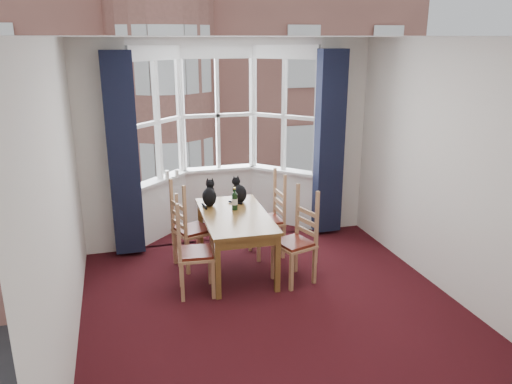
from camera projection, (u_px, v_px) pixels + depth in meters
name	position (u px, v px, depth m)	size (l,w,h in m)	color
floor	(279.00, 317.00, 5.21)	(4.50, 4.50, 0.00)	black
ceiling	(283.00, 37.00, 4.38)	(4.50, 4.50, 0.00)	white
wall_left	(60.00, 207.00, 4.27)	(4.50, 4.50, 0.00)	silver
wall_right	(459.00, 174.00, 5.32)	(4.50, 4.50, 0.00)	silver
wall_near	(412.00, 304.00, 2.73)	(4.00, 4.00, 0.00)	silver
wall_back_pier_left	(104.00, 150.00, 6.43)	(0.70, 0.12, 2.80)	silver
wall_back_pier_right	(339.00, 137.00, 7.29)	(0.70, 0.12, 2.80)	silver
bay_window	(221.00, 137.00, 7.32)	(2.76, 0.94, 2.80)	white
curtain_left	(123.00, 156.00, 6.34)	(0.38, 0.22, 2.60)	#161A32
curtain_right	(329.00, 144.00, 7.08)	(0.38, 0.22, 2.60)	#161A32
dining_table	(235.00, 221.00, 6.10)	(0.83, 1.49, 0.73)	brown
chair_left_near	(188.00, 255.00, 5.56)	(0.44, 0.45, 0.92)	tan
chair_left_far	(186.00, 232.00, 6.20)	(0.51, 0.53, 0.92)	tan
chair_right_near	(300.00, 243.00, 5.89)	(0.51, 0.52, 0.92)	tan
chair_right_far	(273.00, 220.00, 6.61)	(0.42, 0.44, 0.92)	tan
cat_left	(209.00, 195.00, 6.36)	(0.25, 0.29, 0.35)	black
cat_right	(239.00, 192.00, 6.50)	(0.25, 0.29, 0.35)	black
wine_bottle	(235.00, 200.00, 6.20)	(0.07, 0.07, 0.29)	black
candle_tall	(167.00, 174.00, 7.11)	(0.06, 0.06, 0.11)	white
candle_short	(177.00, 173.00, 7.17)	(0.06, 0.06, 0.11)	white
street	(140.00, 163.00, 36.62)	(80.00, 80.00, 0.00)	#333335
tenement_building	(155.00, 73.00, 17.61)	(18.40, 7.80, 15.20)	#9D5F51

